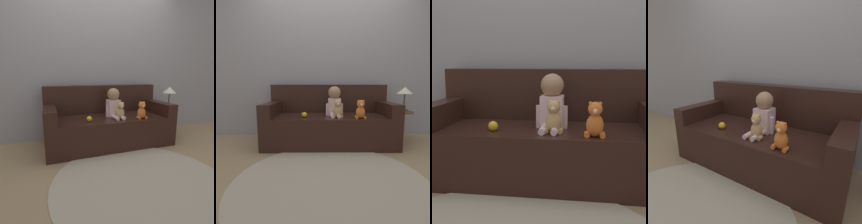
{
  "view_description": "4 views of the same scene",
  "coord_description": "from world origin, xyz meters",
  "views": [
    {
      "loc": [
        -0.86,
        -2.38,
        1.01
      ],
      "look_at": [
        -0.02,
        0.01,
        0.49
      ],
      "focal_mm": 28.0,
      "sensor_mm": 36.0,
      "label": 1
    },
    {
      "loc": [
        -0.11,
        -2.52,
        0.83
      ],
      "look_at": [
        -0.1,
        -0.09,
        0.48
      ],
      "focal_mm": 28.0,
      "sensor_mm": 36.0,
      "label": 2
    },
    {
      "loc": [
        0.32,
        -2.38,
        0.94
      ],
      "look_at": [
        -0.03,
        -0.03,
        0.54
      ],
      "focal_mm": 50.0,
      "sensor_mm": 36.0,
      "label": 3
    },
    {
      "loc": [
        0.93,
        -1.5,
        1.12
      ],
      "look_at": [
        -0.05,
        -0.01,
        0.61
      ],
      "focal_mm": 28.0,
      "sensor_mm": 36.0,
      "label": 4
    }
  ],
  "objects": [
    {
      "name": "ground_plane",
      "position": [
        0.0,
        0.0,
        0.0
      ],
      "size": [
        12.0,
        12.0,
        0.0
      ],
      "primitive_type": "plane",
      "color": "#9E8460"
    },
    {
      "name": "wall_back",
      "position": [
        0.0,
        0.49,
        1.3
      ],
      "size": [
        8.0,
        0.05,
        2.6
      ],
      "color": "#93939E",
      "rests_on": "ground_plane"
    },
    {
      "name": "couch",
      "position": [
        0.0,
        0.06,
        0.31
      ],
      "size": [
        1.82,
        0.82,
        0.86
      ],
      "color": "black",
      "rests_on": "ground_plane"
    },
    {
      "name": "person_baby",
      "position": [
        0.07,
        -0.03,
        0.62
      ],
      "size": [
        0.24,
        0.38,
        0.41
      ],
      "color": "silver",
      "rests_on": "couch"
    },
    {
      "name": "teddy_bear_brown",
      "position": [
        0.1,
        -0.22,
        0.54
      ],
      "size": [
        0.14,
        0.11,
        0.24
      ],
      "color": "tan",
      "rests_on": "couch"
    },
    {
      "name": "plush_toy_side",
      "position": [
        0.39,
        -0.29,
        0.54
      ],
      "size": [
        0.14,
        0.11,
        0.24
      ],
      "color": "orange",
      "rests_on": "couch"
    },
    {
      "name": "toy_ball",
      "position": [
        -0.35,
        -0.22,
        0.46
      ],
      "size": [
        0.07,
        0.07,
        0.07
      ],
      "color": "gold",
      "rests_on": "couch"
    },
    {
      "name": "floor_rug",
      "position": [
        -0.04,
        -1.05,
        0.01
      ],
      "size": [
        1.74,
        1.74,
        0.01
      ],
      "color": "#B2A893",
      "rests_on": "ground_plane"
    },
    {
      "name": "side_table",
      "position": [
        1.1,
        0.04,
        0.63
      ],
      "size": [
        0.28,
        0.28,
        0.83
      ],
      "color": "brown",
      "rests_on": "ground_plane"
    }
  ]
}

